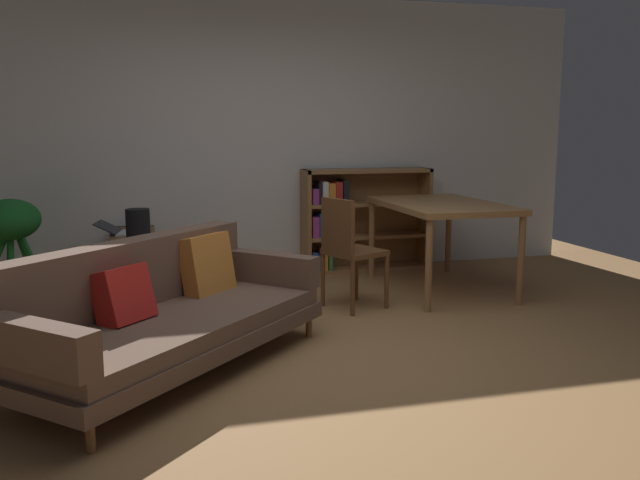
# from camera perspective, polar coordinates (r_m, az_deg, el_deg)

# --- Properties ---
(ground_plane) EXTENTS (8.16, 8.16, 0.00)m
(ground_plane) POSITION_cam_1_polar(r_m,az_deg,el_deg) (4.29, 0.83, -9.99)
(ground_plane) COLOR #9E7042
(back_wall_panel) EXTENTS (6.80, 0.10, 2.70)m
(back_wall_panel) POSITION_cam_1_polar(r_m,az_deg,el_deg) (6.68, -5.64, 8.77)
(back_wall_panel) COLOR silver
(back_wall_panel) RESTS_ON ground_plane
(fabric_couch) EXTENTS (2.09, 2.10, 0.76)m
(fabric_couch) POSITION_cam_1_polar(r_m,az_deg,el_deg) (4.14, -13.44, -5.86)
(fabric_couch) COLOR brown
(fabric_couch) RESTS_ON ground_plane
(media_console) EXTENTS (0.38, 1.34, 0.52)m
(media_console) POSITION_cam_1_polar(r_m,az_deg,el_deg) (5.92, -15.58, -2.27)
(media_console) COLOR brown
(media_console) RESTS_ON ground_plane
(open_laptop) EXTENTS (0.45, 0.37, 0.11)m
(open_laptop) POSITION_cam_1_polar(r_m,az_deg,el_deg) (6.06, -16.46, 0.76)
(open_laptop) COLOR silver
(open_laptop) RESTS_ON media_console
(desk_speaker) EXTENTS (0.19, 0.19, 0.28)m
(desk_speaker) POSITION_cam_1_polar(r_m,az_deg,el_deg) (5.49, -15.27, 1.12)
(desk_speaker) COLOR black
(desk_speaker) RESTS_ON media_console
(potted_floor_plant) EXTENTS (0.49, 0.50, 0.85)m
(potted_floor_plant) POSITION_cam_1_polar(r_m,az_deg,el_deg) (6.17, -24.88, 0.52)
(potted_floor_plant) COLOR #9E9389
(potted_floor_plant) RESTS_ON ground_plane
(dining_table) EXTENTS (0.92, 1.43, 0.79)m
(dining_table) POSITION_cam_1_polar(r_m,az_deg,el_deg) (6.00, 10.28, 2.48)
(dining_table) COLOR olive
(dining_table) RESTS_ON ground_plane
(dining_chair_near) EXTENTS (0.52, 0.53, 0.89)m
(dining_chair_near) POSITION_cam_1_polar(r_m,az_deg,el_deg) (5.30, 2.42, -0.57)
(dining_chair_near) COLOR brown
(dining_chair_near) RESTS_ON ground_plane
(bookshelf) EXTENTS (1.30, 0.33, 1.03)m
(bookshelf) POSITION_cam_1_polar(r_m,az_deg,el_deg) (6.80, 3.12, 1.83)
(bookshelf) COLOR olive
(bookshelf) RESTS_ON ground_plane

